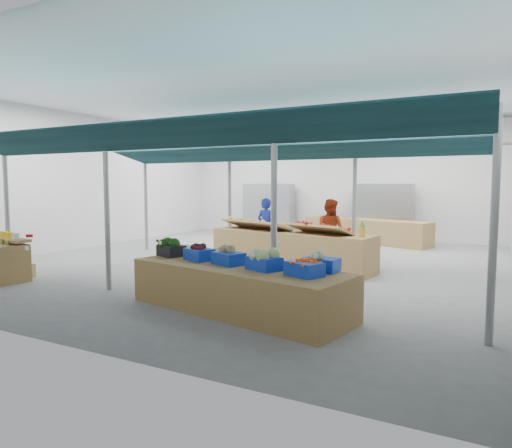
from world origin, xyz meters
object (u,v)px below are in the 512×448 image
object	(u,v)px
crate_stack	(284,287)
vendor_left	(267,228)
veg_counter	(238,288)
vendor_right	(329,231)
fruit_counter	(291,250)

from	to	relation	value
crate_stack	vendor_left	xyz separation A→B (m)	(-2.49, 4.37, 0.49)
veg_counter	vendor_right	size ratio (longest dim) A/B	2.27
veg_counter	vendor_right	distance (m)	4.98
fruit_counter	crate_stack	xyz separation A→B (m)	(1.29, -3.27, -0.11)
crate_stack	vendor_right	bearing A→B (deg)	98.97
vendor_left	vendor_right	world-z (taller)	same
fruit_counter	vendor_right	size ratio (longest dim) A/B	2.50
veg_counter	fruit_counter	distance (m)	3.93
vendor_left	crate_stack	bearing A→B (deg)	128.37
vendor_right	vendor_left	bearing A→B (deg)	8.68
crate_stack	vendor_right	world-z (taller)	vendor_right
crate_stack	veg_counter	bearing A→B (deg)	-132.32
vendor_right	crate_stack	bearing A→B (deg)	107.65
veg_counter	vendor_left	size ratio (longest dim) A/B	2.27
veg_counter	crate_stack	size ratio (longest dim) A/B	5.67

